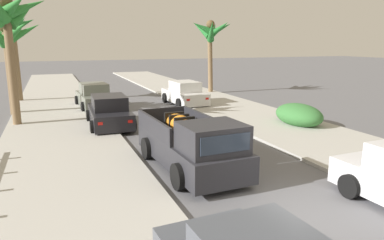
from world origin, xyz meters
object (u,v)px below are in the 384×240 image
Objects in this scene: palm_tree_right_fore at (211,34)px; palm_tree_left_fore at (6,39)px; pickup_truck at (191,145)px; car_right_near at (109,112)px; palm_tree_left_mid at (13,32)px; car_left_near at (185,94)px; hedge_bush at (299,115)px; car_right_mid at (94,96)px; palm_tree_right_mid at (6,18)px.

palm_tree_left_fore is at bearing -164.49° from palm_tree_right_fore.
pickup_truck reaches higher than car_right_near.
palm_tree_left_mid reaches higher than pickup_truck.
car_right_near is at bearing -47.97° from palm_tree_left_fore.
car_left_near is 7.24m from car_right_near.
car_right_near reaches higher than hedge_bush.
car_right_near and car_right_mid have the same top height.
palm_tree_left_fore is at bearing 147.58° from hedge_bush.
palm_tree_right_fore reaches higher than palm_tree_left_fore.
car_right_mid is at bearing 134.46° from hedge_bush.
car_left_near is 0.75× the size of palm_tree_right_fore.
car_right_mid is (-1.54, 12.45, -0.10)m from pickup_truck.
palm_tree_right_fore is at bearing 27.09° from palm_tree_right_mid.
car_right_mid is at bearing 170.44° from car_left_near.
palm_tree_right_mid is (-4.16, -3.57, 4.41)m from car_right_mid.
pickup_truck is 1.00× the size of palm_tree_left_fore.
palm_tree_left_mid reaches higher than car_left_near.
palm_tree_right_fore is (3.97, 4.45, 3.99)m from car_left_near.
palm_tree_left_mid is 7.75m from palm_tree_right_mid.
car_right_near is 0.82× the size of palm_tree_left_fore.
pickup_truck is 0.91× the size of palm_tree_right_fore.
palm_tree_right_mid is at bearing -152.91° from palm_tree_right_fore.
hedge_bush is (13.18, -8.37, -3.65)m from palm_tree_left_fore.
car_left_near and car_right_near have the same top height.
car_left_near is at bearing -131.80° from palm_tree_right_fore.
pickup_truck reaches higher than hedge_bush.
car_right_mid is 12.35m from hedge_bush.
palm_tree_right_fore is (14.17, 3.93, 0.49)m from palm_tree_left_fore.
car_right_mid is 7.03m from palm_tree_right_mid.
car_right_near is 5.53m from car_right_mid.
hedge_bush is (13.16, -12.97, -4.12)m from palm_tree_left_mid.
car_right_mid is 11.00m from palm_tree_right_fore.
car_right_near is 7.69m from palm_tree_left_fore.
palm_tree_right_fore reaches higher than hedge_bush.
car_right_near is at bearing -24.98° from palm_tree_right_mid.
palm_tree_right_mid reaches higher than palm_tree_left_fore.
palm_tree_left_fore is (-6.08, 12.01, 3.39)m from pickup_truck.
pickup_truck is 1.23× the size of car_left_near.
hedge_bush is (7.11, 3.64, -0.26)m from pickup_truck.
hedge_bush is (8.60, -3.28, -0.16)m from car_right_near.
car_left_near is 1.00× the size of car_right_near.
car_left_near is at bearing 110.81° from hedge_bush.
car_right_near is at bearing 102.15° from pickup_truck.
car_right_near is at bearing -89.45° from car_right_mid.
palm_tree_left_mid reaches higher than car_right_near.
pickup_truck is at bearing -63.17° from palm_tree_left_fore.
car_right_mid is 0.82× the size of palm_tree_left_fore.
car_left_near reaches higher than hedge_bush.
car_right_near is 13.75m from palm_tree_right_fore.
palm_tree_left_fore is 3.28m from palm_tree_right_mid.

